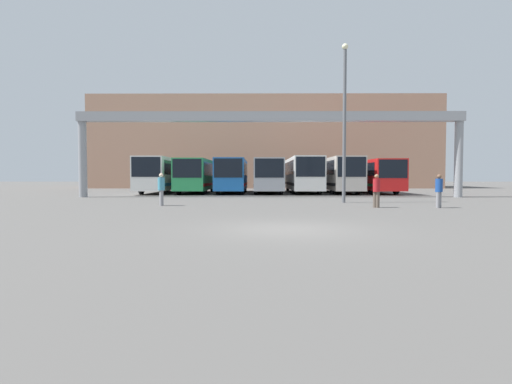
{
  "coord_description": "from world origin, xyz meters",
  "views": [
    {
      "loc": [
        -0.88,
        -11.84,
        1.59
      ],
      "look_at": [
        -1.07,
        20.08,
        0.3
      ],
      "focal_mm": 28.0,
      "sensor_mm": 36.0,
      "label": 1
    }
  ],
  "objects_px": {
    "bus_slot_5": "(337,173)",
    "bus_slot_4": "(302,173)",
    "pedestrian_far_center": "(376,190)",
    "bus_slot_1": "(197,174)",
    "bus_slot_2": "(232,174)",
    "pedestrian_near_center": "(439,190)",
    "lamp_post": "(344,117)",
    "bus_slot_0": "(163,173)",
    "pedestrian_mid_right": "(161,189)",
    "bus_slot_6": "(373,174)",
    "bus_slot_3": "(268,174)"
  },
  "relations": [
    {
      "from": "bus_slot_0",
      "to": "bus_slot_5",
      "type": "relative_size",
      "value": 0.98
    },
    {
      "from": "bus_slot_1",
      "to": "bus_slot_2",
      "type": "xyz_separation_m",
      "value": [
        3.3,
        0.26,
        0.02
      ]
    },
    {
      "from": "pedestrian_far_center",
      "to": "bus_slot_5",
      "type": "bearing_deg",
      "value": -48.82
    },
    {
      "from": "bus_slot_4",
      "to": "bus_slot_6",
      "type": "bearing_deg",
      "value": -5.9
    },
    {
      "from": "bus_slot_1",
      "to": "bus_slot_5",
      "type": "height_order",
      "value": "bus_slot_5"
    },
    {
      "from": "bus_slot_5",
      "to": "bus_slot_4",
      "type": "bearing_deg",
      "value": 173.3
    },
    {
      "from": "bus_slot_3",
      "to": "bus_slot_5",
      "type": "relative_size",
      "value": 0.98
    },
    {
      "from": "bus_slot_0",
      "to": "pedestrian_mid_right",
      "type": "bearing_deg",
      "value": -76.83
    },
    {
      "from": "bus_slot_2",
      "to": "bus_slot_3",
      "type": "height_order",
      "value": "bus_slot_2"
    },
    {
      "from": "bus_slot_4",
      "to": "pedestrian_far_center",
      "type": "xyz_separation_m",
      "value": [
        1.74,
        -18.12,
        -0.98
      ]
    },
    {
      "from": "bus_slot_6",
      "to": "bus_slot_4",
      "type": "bearing_deg",
      "value": 174.1
    },
    {
      "from": "bus_slot_2",
      "to": "pedestrian_far_center",
      "type": "height_order",
      "value": "bus_slot_2"
    },
    {
      "from": "bus_slot_0",
      "to": "bus_slot_5",
      "type": "xyz_separation_m",
      "value": [
        16.49,
        0.09,
        0.0
      ]
    },
    {
      "from": "bus_slot_5",
      "to": "pedestrian_near_center",
      "type": "distance_m",
      "value": 17.94
    },
    {
      "from": "bus_slot_1",
      "to": "pedestrian_far_center",
      "type": "bearing_deg",
      "value": -55.55
    },
    {
      "from": "bus_slot_1",
      "to": "bus_slot_6",
      "type": "bearing_deg",
      "value": 1.69
    },
    {
      "from": "bus_slot_1",
      "to": "bus_slot_5",
      "type": "xyz_separation_m",
      "value": [
        13.19,
        0.78,
        0.09
      ]
    },
    {
      "from": "bus_slot_3",
      "to": "bus_slot_4",
      "type": "xyz_separation_m",
      "value": [
        3.3,
        0.48,
        0.09
      ]
    },
    {
      "from": "bus_slot_2",
      "to": "bus_slot_5",
      "type": "bearing_deg",
      "value": 3.04
    },
    {
      "from": "bus_slot_2",
      "to": "bus_slot_6",
      "type": "distance_m",
      "value": 13.19
    },
    {
      "from": "bus_slot_5",
      "to": "bus_slot_6",
      "type": "xyz_separation_m",
      "value": [
        3.3,
        -0.29,
        -0.12
      ]
    },
    {
      "from": "lamp_post",
      "to": "bus_slot_5",
      "type": "bearing_deg",
      "value": 80.3
    },
    {
      "from": "pedestrian_far_center",
      "to": "pedestrian_near_center",
      "type": "bearing_deg",
      "value": -136.05
    },
    {
      "from": "bus_slot_0",
      "to": "bus_slot_1",
      "type": "xyz_separation_m",
      "value": [
        3.3,
        -0.69,
        -0.09
      ]
    },
    {
      "from": "bus_slot_5",
      "to": "pedestrian_near_center",
      "type": "height_order",
      "value": "bus_slot_5"
    },
    {
      "from": "bus_slot_3",
      "to": "bus_slot_4",
      "type": "distance_m",
      "value": 3.33
    },
    {
      "from": "pedestrian_near_center",
      "to": "bus_slot_1",
      "type": "bearing_deg",
      "value": 92.41
    },
    {
      "from": "bus_slot_0",
      "to": "bus_slot_3",
      "type": "bearing_deg",
      "value": 0.02
    },
    {
      "from": "bus_slot_5",
      "to": "pedestrian_mid_right",
      "type": "bearing_deg",
      "value": -127.46
    },
    {
      "from": "pedestrian_near_center",
      "to": "lamp_post",
      "type": "bearing_deg",
      "value": 97.47
    },
    {
      "from": "bus_slot_2",
      "to": "pedestrian_far_center",
      "type": "bearing_deg",
      "value": -64.16
    },
    {
      "from": "bus_slot_1",
      "to": "lamp_post",
      "type": "xyz_separation_m",
      "value": [
        10.79,
        -13.27,
        3.27
      ]
    },
    {
      "from": "bus_slot_2",
      "to": "bus_slot_1",
      "type": "bearing_deg",
      "value": -175.57
    },
    {
      "from": "bus_slot_3",
      "to": "bus_slot_5",
      "type": "distance_m",
      "value": 6.6
    },
    {
      "from": "bus_slot_0",
      "to": "pedestrian_far_center",
      "type": "xyz_separation_m",
      "value": [
        14.93,
        -17.64,
        -0.96
      ]
    },
    {
      "from": "bus_slot_0",
      "to": "lamp_post",
      "type": "bearing_deg",
      "value": -44.74
    },
    {
      "from": "bus_slot_0",
      "to": "bus_slot_6",
      "type": "height_order",
      "value": "bus_slot_0"
    },
    {
      "from": "bus_slot_6",
      "to": "bus_slot_2",
      "type": "bearing_deg",
      "value": -179.0
    },
    {
      "from": "bus_slot_3",
      "to": "lamp_post",
      "type": "relative_size",
      "value": 1.22
    },
    {
      "from": "bus_slot_2",
      "to": "pedestrian_far_center",
      "type": "distance_m",
      "value": 19.14
    },
    {
      "from": "bus_slot_5",
      "to": "bus_slot_0",
      "type": "bearing_deg",
      "value": -179.69
    },
    {
      "from": "bus_slot_5",
      "to": "bus_slot_6",
      "type": "distance_m",
      "value": 3.31
    },
    {
      "from": "bus_slot_1",
      "to": "pedestrian_mid_right",
      "type": "xyz_separation_m",
      "value": [
        0.54,
        -15.73,
        -0.84
      ]
    },
    {
      "from": "bus_slot_4",
      "to": "pedestrian_near_center",
      "type": "height_order",
      "value": "bus_slot_4"
    },
    {
      "from": "bus_slot_3",
      "to": "lamp_post",
      "type": "distance_m",
      "value": 14.94
    },
    {
      "from": "bus_slot_5",
      "to": "pedestrian_near_center",
      "type": "xyz_separation_m",
      "value": [
        1.5,
        -17.85,
        -0.97
      ]
    },
    {
      "from": "bus_slot_1",
      "to": "bus_slot_5",
      "type": "distance_m",
      "value": 13.21
    },
    {
      "from": "bus_slot_0",
      "to": "bus_slot_1",
      "type": "relative_size",
      "value": 1.14
    },
    {
      "from": "bus_slot_6",
      "to": "bus_slot_1",
      "type": "bearing_deg",
      "value": -178.31
    },
    {
      "from": "bus_slot_1",
      "to": "bus_slot_2",
      "type": "bearing_deg",
      "value": 4.43
    }
  ]
}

